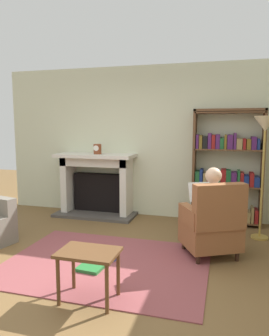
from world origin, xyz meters
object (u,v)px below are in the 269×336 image
armchair_reading (212,224)px  fireplace (97,183)px  bookshelf (226,171)px  floor_lamp (265,135)px  seated_reader (209,207)px  mantel_clock (97,149)px  side_table (89,259)px

armchair_reading → fireplace: bearing=-61.8°
bookshelf → floor_lamp: (0.50, -0.59, 0.61)m
armchair_reading → seated_reader: 0.23m
mantel_clock → bookshelf: bookshelf is taller
seated_reader → floor_lamp: floor_lamp is taller
fireplace → bookshelf: bookshelf is taller
seated_reader → armchair_reading: bearing=90.0°
mantel_clock → side_table: mantel_clock is taller
seated_reader → bookshelf: bearing=-126.1°
fireplace → floor_lamp: (2.79, -0.56, 0.92)m
mantel_clock → bookshelf: (2.23, 0.14, -0.33)m
bookshelf → armchair_reading: (-0.15, -1.48, -0.47)m
armchair_reading → side_table: size_ratio=1.73×
bookshelf → side_table: bookshelf is taller
fireplace → seated_reader: 2.48m
side_table → floor_lamp: size_ratio=0.31×
floor_lamp → mantel_clock: bearing=170.5°
seated_reader → floor_lamp: 1.38m
fireplace → bookshelf: 2.31m
side_table → fireplace: bearing=110.8°
side_table → bookshelf: bearing=66.7°
mantel_clock → bookshelf: 2.26m
bookshelf → seated_reader: bookshelf is taller
side_table → floor_lamp: 3.04m
mantel_clock → bookshelf: bearing=3.5°
mantel_clock → fireplace: bearing=119.1°
mantel_clock → seated_reader: size_ratio=0.16×
fireplace → side_table: size_ratio=2.62×
side_table → floor_lamp: (1.72, 2.25, 1.10)m
armchair_reading → seated_reader: (-0.05, 0.10, 0.20)m
armchair_reading → floor_lamp: bearing=-153.7°
floor_lamp → armchair_reading: bearing=-126.1°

